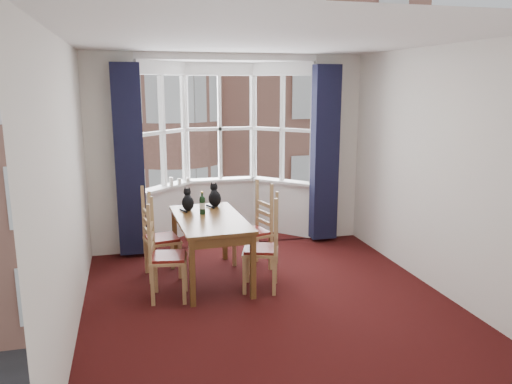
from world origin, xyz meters
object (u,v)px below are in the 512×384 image
object	(u,v)px
chair_right_near	(268,251)
candle_extra	(188,181)
candle_short	(179,182)
cat_left	(188,202)
dining_table	(210,225)
chair_left_far	(155,241)
candle_tall	(171,182)
chair_left_near	(160,259)
chair_right_far	(258,232)
wine_bottle	(202,204)
cat_right	(215,197)

from	to	relation	value
chair_right_near	candle_extra	bearing A→B (deg)	106.83
chair_right_near	candle_short	xyz separation A→B (m)	(-0.79, 2.16, 0.45)
cat_left	dining_table	bearing A→B (deg)	-63.54
chair_left_far	candle_tall	xyz separation A→B (m)	(0.34, 1.41, 0.46)
chair_left_near	chair_right_far	world-z (taller)	same
candle_tall	candle_extra	xyz separation A→B (m)	(0.26, 0.05, -0.01)
cat_left	chair_left_far	bearing A→B (deg)	-161.04
wine_bottle	candle_short	bearing A→B (deg)	94.61
chair_left_near	candle_tall	xyz separation A→B (m)	(0.32, 2.09, 0.46)
chair_left_near	cat_right	size ratio (longest dim) A/B	2.88
chair_right_near	cat_left	world-z (taller)	cat_left
chair_left_far	wine_bottle	distance (m)	0.75
chair_left_far	candle_extra	size ratio (longest dim) A/B	9.11
chair_right_near	candle_tall	bearing A→B (deg)	113.24
chair_left_near	cat_left	bearing A→B (deg)	63.28
chair_right_far	candle_extra	xyz separation A→B (m)	(-0.74, 1.44, 0.45)
chair_right_far	candle_tall	size ratio (longest dim) A/B	7.07
chair_right_far	chair_left_near	bearing A→B (deg)	-151.72
dining_table	chair_left_far	xyz separation A→B (m)	(-0.65, 0.27, -0.23)
chair_left_far	candle_short	size ratio (longest dim) A/B	9.11
chair_right_far	candle_short	world-z (taller)	candle_short
chair_left_far	chair_left_near	bearing A→B (deg)	-88.26
chair_right_far	candle_short	bearing A→B (deg)	121.43
dining_table	chair_left_far	bearing A→B (deg)	157.24
cat_left	candle_tall	bearing A→B (deg)	94.39
chair_right_near	cat_left	bearing A→B (deg)	133.28
chair_right_far	cat_left	world-z (taller)	cat_left
candle_extra	chair_left_near	bearing A→B (deg)	-105.05
dining_table	cat_right	xyz separation A→B (m)	(0.16, 0.55, 0.22)
dining_table	cat_left	xyz separation A→B (m)	(-0.21, 0.42, 0.21)
dining_table	candle_short	size ratio (longest dim) A/B	14.81
chair_left_near	cat_right	world-z (taller)	cat_right
wine_bottle	candle_extra	xyz separation A→B (m)	(0.01, 1.54, -0.00)
chair_left_far	cat_right	world-z (taller)	cat_right
chair_left_far	candle_extra	xyz separation A→B (m)	(0.60, 1.46, 0.45)
dining_table	cat_right	size ratio (longest dim) A/B	4.68
dining_table	chair_right_far	distance (m)	0.78
chair_right_far	wine_bottle	xyz separation A→B (m)	(-0.74, -0.11, 0.45)
chair_left_near	candle_short	size ratio (longest dim) A/B	9.11
chair_right_far	cat_right	distance (m)	0.74
chair_right_near	cat_right	distance (m)	1.19
candle_tall	candle_extra	bearing A→B (deg)	11.06
chair_right_near	wine_bottle	bearing A→B (deg)	136.26
dining_table	candle_extra	size ratio (longest dim) A/B	14.81
dining_table	cat_right	world-z (taller)	cat_right
cat_left	wine_bottle	bearing A→B (deg)	-56.76
chair_right_near	candle_extra	distance (m)	2.32
wine_bottle	candle_tall	distance (m)	1.51
chair_right_far	chair_left_far	bearing A→B (deg)	-178.83
dining_table	chair_left_far	world-z (taller)	chair_left_far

